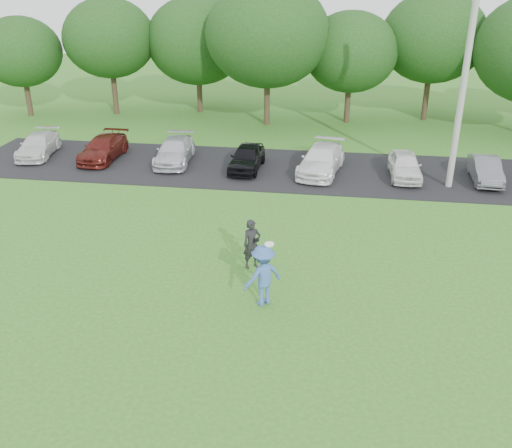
# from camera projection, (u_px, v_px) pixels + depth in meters

# --- Properties ---
(ground) EXTENTS (100.00, 100.00, 0.00)m
(ground) POSITION_uv_depth(u_px,v_px,m) (238.00, 314.00, 16.47)
(ground) COLOR #306C1E
(ground) RESTS_ON ground
(parking_lot) EXTENTS (32.00, 6.50, 0.03)m
(parking_lot) POSITION_uv_depth(u_px,v_px,m) (284.00, 169.00, 28.17)
(parking_lot) COLOR black
(parking_lot) RESTS_ON ground
(utility_pole) EXTENTS (0.28, 0.28, 10.23)m
(utility_pole) POSITION_uv_depth(u_px,v_px,m) (465.00, 72.00, 23.87)
(utility_pole) COLOR #9D9D98
(utility_pole) RESTS_ON ground
(frisbee_player) EXTENTS (1.40, 1.32, 2.14)m
(frisbee_player) POSITION_uv_depth(u_px,v_px,m) (263.00, 275.00, 16.61)
(frisbee_player) COLOR #3D63AD
(frisbee_player) RESTS_ON ground
(camera_bystander) EXTENTS (0.74, 0.66, 1.69)m
(camera_bystander) POSITION_uv_depth(u_px,v_px,m) (252.00, 244.00, 18.73)
(camera_bystander) COLOR black
(camera_bystander) RESTS_ON ground
(parked_cars) EXTENTS (27.88, 4.86, 1.26)m
(parked_cars) POSITION_uv_depth(u_px,v_px,m) (265.00, 157.00, 27.99)
(parked_cars) COLOR silver
(parked_cars) RESTS_ON parking_lot
(tree_row) EXTENTS (42.39, 9.85, 8.64)m
(tree_row) POSITION_uv_depth(u_px,v_px,m) (327.00, 43.00, 34.74)
(tree_row) COLOR #38281C
(tree_row) RESTS_ON ground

